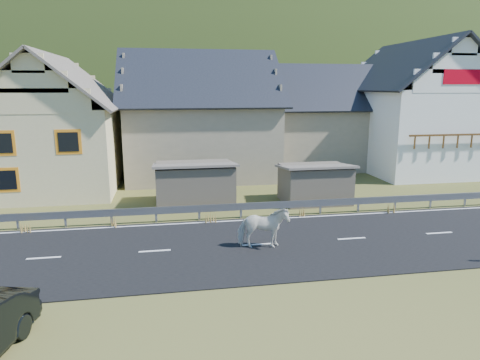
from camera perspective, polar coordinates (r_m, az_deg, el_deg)
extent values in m
plane|color=#3A4018|center=(17.22, 2.29, -8.72)|extent=(160.00, 160.00, 0.00)
cube|color=black|center=(17.21, 2.29, -8.66)|extent=(60.00, 7.00, 0.04)
cube|color=silver|center=(17.20, 2.29, -8.58)|extent=(60.00, 6.60, 0.01)
cube|color=#93969B|center=(20.46, 0.13, -3.57)|extent=(28.00, 0.08, 0.34)
cube|color=#93969B|center=(21.30, -27.53, -5.01)|extent=(0.10, 0.06, 0.70)
cube|color=#93969B|center=(20.77, -22.26, -4.93)|extent=(0.10, 0.06, 0.70)
cube|color=#93969B|center=(20.42, -16.76, -4.81)|extent=(0.10, 0.06, 0.70)
cube|color=#93969B|center=(20.27, -11.12, -4.64)|extent=(0.10, 0.06, 0.70)
cube|color=#93969B|center=(20.31, -5.46, -4.43)|extent=(0.10, 0.06, 0.70)
cube|color=#93969B|center=(20.55, 0.12, -4.17)|extent=(0.10, 0.06, 0.70)
cube|color=#93969B|center=(20.97, 5.52, -3.89)|extent=(0.10, 0.06, 0.70)
cube|color=#93969B|center=(21.58, 10.66, -3.59)|extent=(0.10, 0.06, 0.70)
cube|color=#93969B|center=(22.35, 15.48, -3.27)|extent=(0.10, 0.06, 0.70)
cube|color=#93969B|center=(23.26, 19.95, -2.97)|extent=(0.10, 0.06, 0.70)
cube|color=#93969B|center=(24.31, 24.05, -2.67)|extent=(0.10, 0.06, 0.70)
cube|color=#93969B|center=(25.46, 27.80, -2.38)|extent=(0.10, 0.06, 0.70)
cube|color=brown|center=(22.82, -6.05, -0.63)|extent=(4.30, 3.30, 2.40)
cube|color=brown|center=(23.68, 9.93, -0.52)|extent=(3.80, 2.90, 2.20)
cube|color=beige|center=(28.71, -23.09, 3.94)|extent=(7.00, 9.00, 5.00)
cube|color=orange|center=(24.76, -29.18, 4.30)|extent=(1.30, 0.12, 1.30)
cube|color=orange|center=(23.89, -21.90, 4.74)|extent=(1.30, 0.12, 1.30)
cube|color=orange|center=(25.04, -28.73, 0.00)|extent=(1.30, 0.12, 1.30)
cube|color=gray|center=(30.44, -26.84, 11.72)|extent=(0.70, 0.70, 2.40)
cube|color=gray|center=(31.02, -5.35, 5.42)|extent=(10.00, 9.00, 5.00)
cube|color=gray|center=(35.20, 10.90, 5.73)|extent=(9.00, 8.00, 4.60)
cube|color=white|center=(35.10, 21.96, 6.20)|extent=(8.00, 10.00, 6.00)
cube|color=#C40012|center=(30.81, 27.51, 12.09)|extent=(2.60, 0.06, 0.90)
cube|color=brown|center=(30.77, 27.10, 5.39)|extent=(6.80, 0.12, 0.12)
ellipsoid|color=#253514|center=(197.63, -7.38, 4.53)|extent=(440.00, 280.00, 260.00)
imported|color=silver|center=(16.60, 3.09, -6.38)|extent=(1.07, 2.02, 1.64)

